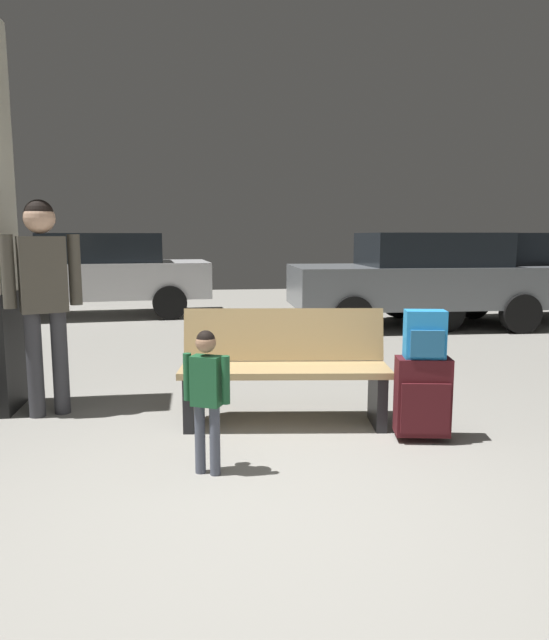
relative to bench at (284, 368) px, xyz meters
name	(u,v)px	position (x,y,z in m)	size (l,w,h in m)	color
ground_plane	(230,362)	(-0.29, 2.49, -0.49)	(18.00, 18.00, 0.10)	gray
bench	(284,368)	(0.00, 0.00, 0.00)	(1.65, 0.71, 0.89)	tan
suitcase	(423,397)	(0.92, -0.53, -0.12)	(0.41, 0.29, 0.60)	#471419
backpack_bright	(425,335)	(0.92, -0.53, 0.33)	(0.31, 0.23, 0.34)	#268CD8
child	(206,387)	(-0.62, -0.92, 0.11)	(0.28, 0.23, 0.90)	#4C5160
adult	(43,284)	(-1.88, 0.45, 0.63)	(0.56, 0.32, 1.74)	#38383D
parked_car_side	(488,275)	(4.28, 4.92, 0.36)	(4.26, 2.12, 1.51)	slate
parked_car_far	(97,272)	(-2.48, 6.57, 0.36)	(4.24, 2.09, 1.51)	silver
parked_car_near	(422,277)	(2.93, 4.54, 0.36)	(4.13, 1.87, 1.51)	slate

